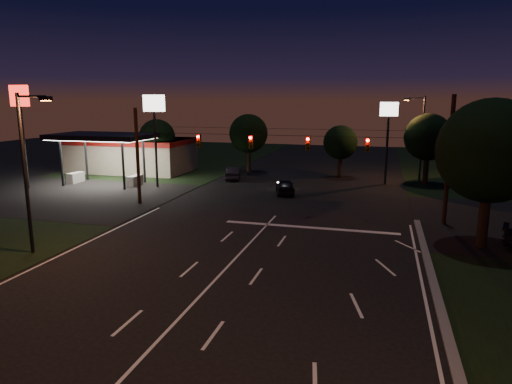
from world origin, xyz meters
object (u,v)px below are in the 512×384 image
(utility_pole_right, at_px, (443,224))
(car_oncoming_a, at_px, (285,186))
(car_oncoming_b, at_px, (233,173))
(tree_right_near, at_px, (490,152))

(utility_pole_right, xyz_separation_m, car_oncoming_a, (-13.00, 7.33, 0.69))
(car_oncoming_a, relative_size, car_oncoming_b, 0.99)
(tree_right_near, distance_m, car_oncoming_a, 19.59)
(tree_right_near, height_order, car_oncoming_a, tree_right_near)
(car_oncoming_a, bearing_deg, car_oncoming_b, -55.85)
(utility_pole_right, xyz_separation_m, tree_right_near, (1.53, -4.83, 5.68))
(utility_pole_right, relative_size, car_oncoming_a, 2.21)
(utility_pole_right, distance_m, tree_right_near, 7.61)
(car_oncoming_b, bearing_deg, car_oncoming_a, 125.19)
(tree_right_near, height_order, car_oncoming_b, tree_right_near)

